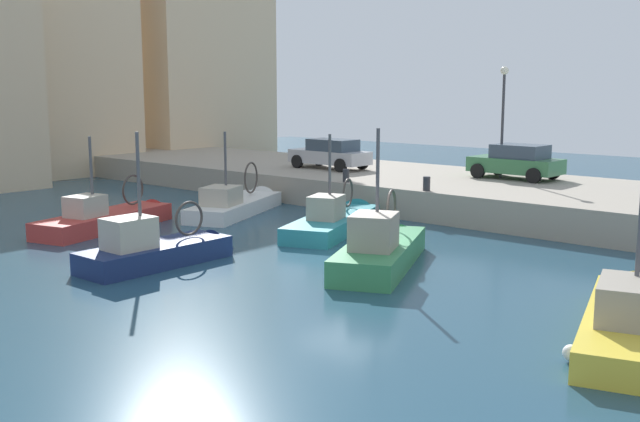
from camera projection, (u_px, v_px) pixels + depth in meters
The scene contains 15 objects.
water_surface at pixel (347, 262), 22.37m from camera, with size 80.00×80.00×0.00m, color navy.
quay_wall at pixel (523, 199), 30.83m from camera, with size 9.00×56.00×1.20m, color #9E9384.
fishing_boat_yellow at pixel (634, 329), 15.79m from camera, with size 6.98×3.59×4.04m.
fishing_boat_navy at pixel (164, 259), 22.20m from camera, with size 5.42×1.88×4.66m.
fishing_boat_red at pixel (112, 225), 27.75m from camera, with size 6.75×3.18×4.19m.
fishing_boat_green at pixel (382, 260), 22.06m from camera, with size 6.50×4.14×4.83m.
fishing_boat_teal at pixel (337, 227), 27.47m from camera, with size 7.01×3.98×4.33m.
fishing_boat_white at pixel (239, 210), 31.10m from camera, with size 6.85×4.15×4.22m.
parked_car_silver at pixel (330, 154), 36.51m from camera, with size 1.90×4.16×1.45m.
parked_car_green at pixel (517, 161), 32.54m from camera, with size 2.07×3.90×1.50m.
mooring_bollard_south at pixel (427, 184), 28.89m from camera, with size 0.28×0.28×0.55m, color #2D2D33.
mooring_bollard_mid at pixel (346, 176), 31.48m from camera, with size 0.28×0.28×0.55m, color #2D2D33.
quay_streetlamp at pixel (503, 103), 32.49m from camera, with size 0.36×0.36×4.83m.
waterfront_building_east_mid at pixel (193, 35), 51.58m from camera, with size 9.99×6.86×17.22m.
waterfront_building_east at pixel (42, 66), 44.53m from camera, with size 8.75×8.54×12.66m.
Camera 1 is at (-16.99, -13.69, 5.20)m, focal length 42.09 mm.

